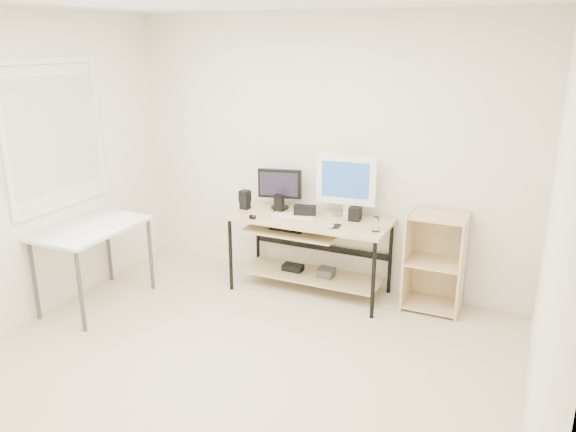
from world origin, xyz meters
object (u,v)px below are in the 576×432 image
(black_monitor, at_px, (280,186))
(audio_controller, at_px, (279,204))
(shelf_unit, at_px, (435,260))
(white_imac, at_px, (346,181))
(desk, at_px, (308,238))
(side_table, at_px, (92,235))

(black_monitor, distance_m, audio_controller, 0.20)
(shelf_unit, distance_m, white_imac, 1.08)
(audio_controller, bearing_deg, desk, 7.42)
(white_imac, xyz_separation_m, audio_controller, (-0.63, -0.13, -0.26))
(side_table, relative_size, black_monitor, 2.33)
(audio_controller, bearing_deg, shelf_unit, 17.19)
(side_table, relative_size, shelf_unit, 1.11)
(black_monitor, height_order, white_imac, white_imac)
(side_table, distance_m, audio_controller, 1.73)
(side_table, bearing_deg, white_imac, 31.64)
(shelf_unit, xyz_separation_m, white_imac, (-0.86, -0.01, 0.64))
(side_table, distance_m, black_monitor, 1.80)
(shelf_unit, height_order, white_imac, white_imac)
(shelf_unit, xyz_separation_m, audio_controller, (-1.49, -0.14, 0.39))
(desk, distance_m, side_table, 1.97)
(side_table, relative_size, audio_controller, 5.61)
(side_table, height_order, audio_controller, audio_controller)
(side_table, height_order, shelf_unit, shelf_unit)
(white_imac, bearing_deg, side_table, -152.50)
(black_monitor, xyz_separation_m, white_imac, (0.68, -0.00, 0.12))
(side_table, xyz_separation_m, audio_controller, (1.34, 1.08, 0.17))
(side_table, distance_m, white_imac, 2.35)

